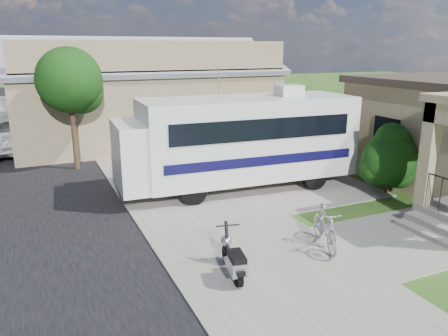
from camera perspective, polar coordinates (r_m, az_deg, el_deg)
name	(u,v)px	position (r m, az deg, el deg)	size (l,w,h in m)	color
ground	(286,244)	(10.67, 8.07, -9.74)	(120.00, 120.00, 0.00)	#1C3C10
sidewalk_slab	(143,155)	(19.15, -10.58, 1.62)	(4.00, 80.00, 0.06)	#67645C
driveway_slab	(253,183)	(15.00, 3.87, -2.01)	(7.00, 6.00, 0.05)	#67645C
walk_slab	(412,237)	(11.78, 23.36, -8.29)	(4.00, 3.00, 0.05)	#67645C
warehouse	(141,99)	(22.85, -10.78, 8.82)	(12.50, 8.40, 5.04)	#736047
street_tree_a	(72,83)	(17.29, -19.20, 10.40)	(2.44, 2.40, 4.58)	#322016
street_tree_b	(54,68)	(27.24, -21.28, 12.05)	(2.44, 2.40, 4.73)	#322016
street_tree_c	(47,67)	(36.24, -22.12, 12.10)	(2.44, 2.40, 4.42)	#322016
motorhome	(239,139)	(14.12, 1.98, 3.87)	(7.77, 2.83, 3.92)	beige
shrub	(390,158)	(14.69, 20.82, 1.28)	(1.87, 1.79, 2.30)	#322016
scooter	(233,259)	(8.91, 1.24, -11.85)	(0.59, 1.43, 0.94)	black
bicycle	(325,230)	(10.36, 13.06, -7.88)	(0.45, 1.60, 0.96)	#A1A0A8
pickup_truck	(7,133)	(21.98, -26.48, 4.10)	(2.67, 5.79, 1.61)	silver
van	(4,113)	(28.90, -26.82, 6.41)	(2.25, 5.55, 1.61)	silver
garden_hose	(421,222)	(12.62, 24.30, -6.48)	(0.44, 0.44, 0.20)	#156A1B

